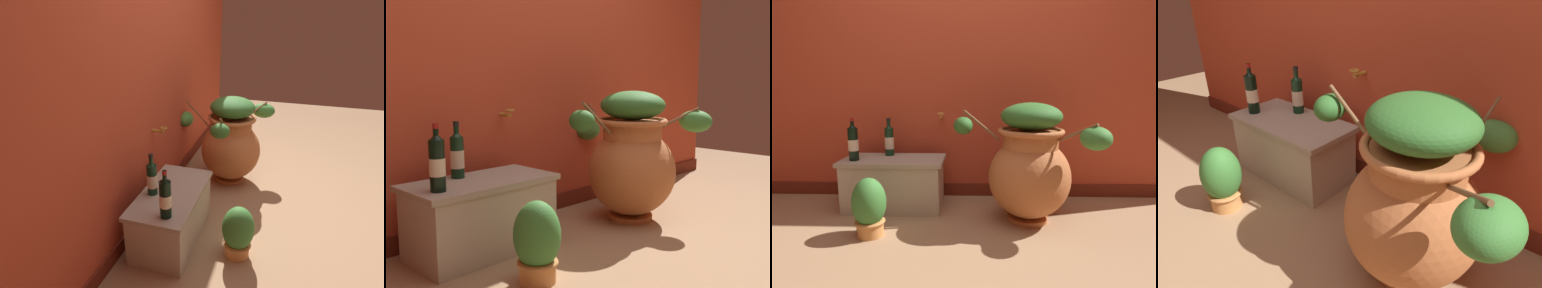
# 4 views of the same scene
# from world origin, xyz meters

# --- Properties ---
(terracotta_urn) EXTENTS (0.97, 0.94, 0.84)m
(terracotta_urn) POSITION_xyz_m (0.45, 0.58, 0.41)
(terracotta_urn) COLOR #B26638
(terracotta_urn) RESTS_ON ground_plane
(stone_ledge) EXTENTS (0.79, 0.41, 0.40)m
(stone_ledge) POSITION_xyz_m (-0.57, 0.81, 0.21)
(stone_ledge) COLOR #B2A893
(stone_ledge) RESTS_ON ground_plane
(wine_bottle_left) EXTENTS (0.07, 0.07, 0.31)m
(wine_bottle_left) POSITION_xyz_m (-0.63, 0.93, 0.53)
(wine_bottle_left) COLOR black
(wine_bottle_left) RESTS_ON stone_ledge
(wine_bottle_middle) EXTENTS (0.08, 0.08, 0.32)m
(wine_bottle_middle) POSITION_xyz_m (-0.85, 0.74, 0.54)
(wine_bottle_middle) COLOR black
(wine_bottle_middle) RESTS_ON stone_ledge
(potted_shrub) EXTENTS (0.22, 0.22, 0.38)m
(potted_shrub) POSITION_xyz_m (-0.61, 0.31, 0.19)
(potted_shrub) COLOR #D68E4C
(potted_shrub) RESTS_ON ground_plane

